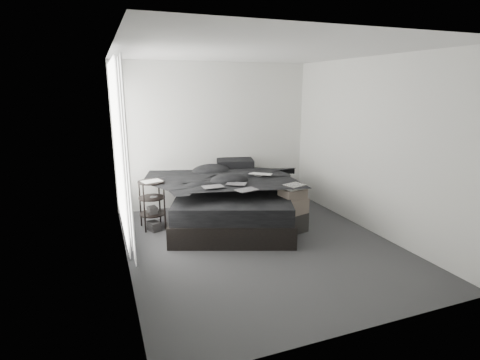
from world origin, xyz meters
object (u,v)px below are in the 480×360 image
object	(u,v)px
laptop	(260,170)
side_stand	(152,205)
box_lower	(292,222)
bed	(233,212)

from	to	relation	value
laptop	side_stand	world-z (taller)	laptop
laptop	box_lower	bearing A→B (deg)	-28.16
side_stand	bed	bearing A→B (deg)	-7.63
bed	box_lower	size ratio (longest dim) A/B	5.80
box_lower	laptop	bearing A→B (deg)	113.14
bed	side_stand	xyz separation A→B (m)	(-1.28, 0.17, 0.22)
side_stand	laptop	bearing A→B (deg)	-9.03
laptop	box_lower	size ratio (longest dim) A/B	0.93
bed	side_stand	size ratio (longest dim) A/B	3.12
side_stand	box_lower	bearing A→B (deg)	-24.72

